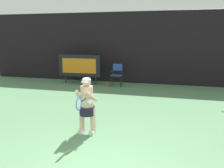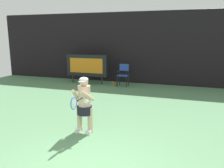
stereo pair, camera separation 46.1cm
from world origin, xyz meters
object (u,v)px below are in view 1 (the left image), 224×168
(water_bottle, at_px, (107,84))
(tennis_ball_loose, at_px, (223,111))
(tennis_racket, at_px, (79,103))
(scoreboard, at_px, (80,66))
(tennis_player, at_px, (87,103))
(umpire_chair, at_px, (117,73))

(water_bottle, xyz_separation_m, tennis_ball_loose, (4.71, -2.82, -0.09))
(tennis_racket, xyz_separation_m, tennis_ball_loose, (3.68, 3.25, -0.93))
(scoreboard, height_order, water_bottle, scoreboard)
(tennis_player, relative_size, tennis_ball_loose, 21.24)
(tennis_racket, relative_size, tennis_ball_loose, 8.85)
(scoreboard, relative_size, water_bottle, 8.30)
(umpire_chair, height_order, tennis_player, tennis_player)
(umpire_chair, relative_size, water_bottle, 4.08)
(tennis_racket, distance_m, tennis_ball_loose, 5.00)
(tennis_player, bearing_deg, tennis_ball_loose, 35.18)
(umpire_chair, relative_size, tennis_player, 0.75)
(umpire_chair, bearing_deg, tennis_ball_loose, -35.79)
(scoreboard, relative_size, tennis_player, 1.52)
(umpire_chair, height_order, tennis_racket, tennis_racket)
(scoreboard, xyz_separation_m, umpire_chair, (1.95, 0.03, -0.33))
(tennis_ball_loose, bearing_deg, tennis_player, -144.82)
(water_bottle, distance_m, tennis_player, 5.58)
(umpire_chair, bearing_deg, tennis_player, -84.56)
(scoreboard, distance_m, tennis_ball_loose, 7.00)
(scoreboard, distance_m, tennis_racket, 6.80)
(water_bottle, height_order, tennis_racket, tennis_racket)
(umpire_chair, bearing_deg, scoreboard, -179.14)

